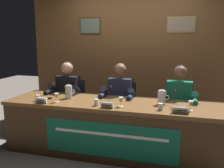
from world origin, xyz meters
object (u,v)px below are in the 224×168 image
at_px(chair_center, 122,110).
at_px(nameplate_right, 180,110).
at_px(panelist_left, 66,93).
at_px(water_pitcher_right_side, 162,97).
at_px(panelist_center, 119,97).
at_px(water_cup_right, 161,107).
at_px(water_cup_left, 38,98).
at_px(chair_right, 178,115).
at_px(juice_glass_right, 191,104).
at_px(water_pitcher_left_side, 69,92).
at_px(water_cup_center, 96,103).
at_px(conference_table, 110,120).
at_px(nameplate_left, 41,100).
at_px(microphone_center, 109,97).
at_px(panelist_right, 179,101).
at_px(microphone_right, 175,102).
at_px(chair_left, 72,106).
at_px(juice_glass_left, 57,96).
at_px(nameplate_center, 107,105).
at_px(juice_glass_center, 121,100).
at_px(microphone_left, 51,93).

xyz_separation_m(chair_center, nameplate_right, (0.92, -0.90, 0.34)).
relative_size(panelist_left, water_pitcher_right_side, 5.81).
bearing_deg(chair_center, panelist_center, -90.00).
height_order(panelist_center, water_cup_right, panelist_center).
distance_m(water_cup_left, chair_center, 1.36).
xyz_separation_m(water_cup_left, chair_right, (1.90, 0.84, -0.33)).
relative_size(juice_glass_right, water_pitcher_right_side, 0.59).
relative_size(panelist_left, water_pitcher_left_side, 5.81).
distance_m(water_cup_center, water_pitcher_left_side, 0.60).
bearing_deg(water_cup_center, chair_right, 39.36).
distance_m(conference_table, panelist_left, 1.05).
distance_m(nameplate_left, chair_center, 1.34).
height_order(microphone_center, panelist_right, panelist_right).
bearing_deg(microphone_right, panelist_center, 151.10).
distance_m(chair_left, panelist_right, 1.82).
height_order(juice_glass_left, juice_glass_right, same).
bearing_deg(water_pitcher_left_side, nameplate_right, -11.91).
bearing_deg(microphone_center, juice_glass_right, -7.09).
bearing_deg(juice_glass_left, panelist_left, 104.76).
bearing_deg(water_pitcher_left_side, chair_center, 40.30).
distance_m(nameplate_left, juice_glass_right, 1.94).
distance_m(nameplate_center, water_cup_center, 0.18).
bearing_deg(chair_left, juice_glass_center, -37.02).
relative_size(juice_glass_left, microphone_right, 0.57).
xyz_separation_m(conference_table, microphone_right, (0.84, 0.04, 0.30)).
height_order(water_cup_left, microphone_center, microphone_center).
bearing_deg(water_cup_right, juice_glass_center, 177.37).
height_order(chair_center, juice_glass_right, chair_center).
xyz_separation_m(water_cup_center, microphone_center, (0.11, 0.22, 0.04)).
bearing_deg(conference_table, panelist_right, 29.80).
bearing_deg(nameplate_left, conference_table, 13.89).
xyz_separation_m(water_cup_left, panelist_right, (1.90, 0.64, -0.06)).
distance_m(water_cup_center, microphone_center, 0.25).
bearing_deg(water_pitcher_left_side, conference_table, -11.99).
bearing_deg(nameplate_center, juice_glass_center, 35.58).
distance_m(panelist_left, juice_glass_left, 0.66).
bearing_deg(water_cup_left, microphone_right, 5.29).
height_order(nameplate_left, water_cup_center, water_cup_center).
distance_m(nameplate_center, water_cup_right, 0.66).
bearing_deg(juice_glass_center, panelist_left, 150.40).
bearing_deg(panelist_center, juice_glass_right, -28.48).
bearing_deg(panelist_right, conference_table, -150.20).
bearing_deg(nameplate_center, chair_center, 91.48).
distance_m(panelist_right, water_pitcher_left_side, 1.61).
relative_size(panelist_left, microphone_left, 5.64).
bearing_deg(water_cup_left, water_pitcher_left_side, 38.12).
distance_m(conference_table, juice_glass_left, 0.80).
bearing_deg(panelist_right, nameplate_left, -157.76).
relative_size(juice_glass_left, chair_right, 0.14).
relative_size(conference_table, nameplate_right, 14.96).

